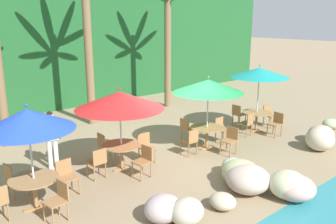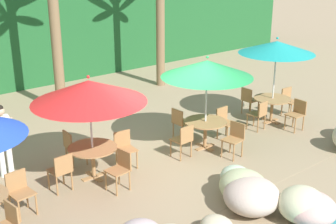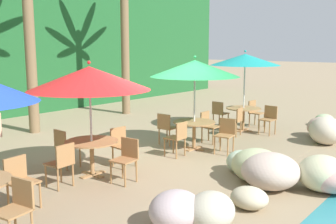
% 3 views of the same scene
% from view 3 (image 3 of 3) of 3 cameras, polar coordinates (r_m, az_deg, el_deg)
% --- Properties ---
extents(ground_plane, '(120.00, 120.00, 0.00)m').
position_cam_3_polar(ground_plane, '(9.56, -1.49, -6.70)').
color(ground_plane, '#937F60').
extents(terrace_deck, '(18.00, 5.20, 0.01)m').
position_cam_3_polar(terrace_deck, '(9.56, -1.49, -6.67)').
color(terrace_deck, '#937F60').
rests_on(terrace_deck, ground).
extents(rock_seawall, '(15.29, 3.37, 0.89)m').
position_cam_3_polar(rock_seawall, '(7.75, 13.41, -8.23)').
color(rock_seawall, beige).
rests_on(rock_seawall, ground).
extents(chair_blue_seaward, '(0.46, 0.47, 0.87)m').
position_cam_3_polar(chair_blue_seaward, '(7.01, -20.70, -9.03)').
color(chair_blue_seaward, '#9E7042').
rests_on(chair_blue_seaward, ground).
extents(chair_blue_right, '(0.48, 0.48, 0.87)m').
position_cam_3_polar(chair_blue_right, '(5.90, -21.06, -12.59)').
color(chair_blue_right, '#9E7042').
rests_on(chair_blue_right, ground).
extents(umbrella_red, '(2.48, 2.48, 2.39)m').
position_cam_3_polar(umbrella_red, '(8.08, -11.33, 4.82)').
color(umbrella_red, silver).
rests_on(umbrella_red, ground).
extents(dining_table_red, '(1.10, 1.10, 0.74)m').
position_cam_3_polar(dining_table_red, '(8.32, -11.01, -4.97)').
color(dining_table_red, '#A37547').
rests_on(dining_table_red, ground).
extents(chair_red_seaward, '(0.46, 0.47, 0.87)m').
position_cam_3_polar(chair_red_seaward, '(8.90, -6.78, -4.58)').
color(chair_red_seaward, '#9E7042').
rests_on(chair_red_seaward, ground).
extents(chair_red_inland, '(0.44, 0.44, 0.87)m').
position_cam_3_polar(chair_red_inland, '(8.96, -14.77, -4.72)').
color(chair_red_inland, '#9E7042').
rests_on(chair_red_inland, ground).
extents(chair_red_left, '(0.44, 0.45, 0.87)m').
position_cam_3_polar(chair_red_left, '(7.74, -15.14, -7.00)').
color(chair_red_left, '#9E7042').
rests_on(chair_red_left, ground).
extents(chair_red_right, '(0.47, 0.46, 0.87)m').
position_cam_3_polar(chair_red_right, '(7.86, -6.04, -6.47)').
color(chair_red_right, '#9E7042').
rests_on(chair_red_right, ground).
extents(umbrella_green, '(2.29, 2.29, 2.44)m').
position_cam_3_polar(umbrella_green, '(10.06, 3.91, 6.33)').
color(umbrella_green, silver).
rests_on(umbrella_green, ground).
extents(dining_table_green, '(1.10, 1.10, 0.74)m').
position_cam_3_polar(dining_table_green, '(10.25, 3.81, -2.07)').
color(dining_table_green, '#A37547').
rests_on(dining_table_green, ground).
extents(chair_green_seaward, '(0.44, 0.44, 0.87)m').
position_cam_3_polar(chair_green_seaward, '(11.02, 5.84, -1.81)').
color(chair_green_seaward, '#9E7042').
rests_on(chair_green_seaward, ground).
extents(chair_green_inland, '(0.44, 0.43, 0.87)m').
position_cam_3_polar(chair_green_inland, '(10.68, -0.26, -2.12)').
color(chair_green_inland, '#9E7042').
rests_on(chair_green_inland, ground).
extents(chair_green_left, '(0.43, 0.44, 0.87)m').
position_cam_3_polar(chair_green_left, '(9.54, 1.44, -3.55)').
color(chair_green_left, '#9E7042').
rests_on(chair_green_left, ground).
extents(chair_green_right, '(0.48, 0.47, 0.87)m').
position_cam_3_polar(chair_green_right, '(10.00, 8.37, -3.04)').
color(chair_green_right, '#9E7042').
rests_on(chair_green_right, ground).
extents(umbrella_teal, '(2.17, 2.17, 2.55)m').
position_cam_3_polar(umbrella_teal, '(12.55, 11.12, 7.46)').
color(umbrella_teal, silver).
rests_on(umbrella_teal, ground).
extents(dining_table_teal, '(1.10, 1.10, 0.74)m').
position_cam_3_polar(dining_table_teal, '(12.71, 10.88, 0.05)').
color(dining_table_teal, '#A37547').
rests_on(dining_table_teal, ground).
extents(chair_teal_seaward, '(0.45, 0.46, 0.87)m').
position_cam_3_polar(chair_teal_seaward, '(13.49, 12.47, 0.10)').
color(chair_teal_seaward, '#9E7042').
rests_on(chair_teal_seaward, ground).
extents(chair_teal_inland, '(0.44, 0.43, 0.87)m').
position_cam_3_polar(chair_teal_inland, '(13.10, 7.46, -0.03)').
color(chair_teal_inland, '#9E7042').
rests_on(chair_teal_inland, ground).
extents(chair_teal_left, '(0.47, 0.48, 0.87)m').
position_cam_3_polar(chair_teal_left, '(11.92, 9.83, -1.04)').
color(chair_teal_left, '#9E7042').
rests_on(chair_teal_left, ground).
extents(chair_teal_right, '(0.45, 0.44, 0.87)m').
position_cam_3_polar(chair_teal_right, '(12.39, 14.43, -0.80)').
color(chair_teal_right, '#9E7042').
rests_on(chair_teal_right, ground).
extents(palm_tree_third, '(3.32, 3.13, 5.77)m').
position_cam_3_polar(palm_tree_third, '(15.68, -6.39, 13.98)').
color(palm_tree_third, brown).
rests_on(palm_tree_third, ground).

